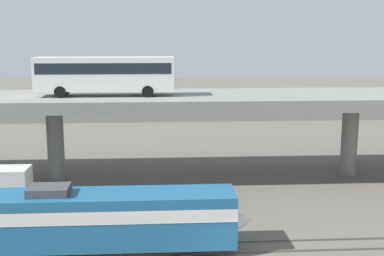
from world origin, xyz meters
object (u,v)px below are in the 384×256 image
Objects in this scene: transit_bus_on_overpass at (105,72)px; parked_car_3 at (47,104)px; parked_car_1 at (334,100)px; parked_car_0 at (275,101)px; parked_car_5 at (30,102)px; parked_car_4 at (212,102)px; parked_car_2 at (352,102)px; train_locomotive at (112,217)px.

transit_bus_on_overpass reaches higher than parked_car_3.
parked_car_3 is (-46.55, -2.80, -0.00)m from parked_car_1.
parked_car_0 is at bearing 2.08° from parked_car_3.
transit_bus_on_overpass is at bearing 56.86° from parked_car_0.
parked_car_1 and parked_car_5 have the same top height.
parked_car_3 is 25.97m from parked_car_4.
parked_car_4 is at bearing 176.65° from parked_car_5.
parked_car_1 and parked_car_2 have the same top height.
parked_car_1 and parked_car_4 have the same top height.
train_locomotive is 3.79× the size of parked_car_1.
parked_car_2 is at bearing 178.05° from parked_car_4.
parked_car_2 and parked_car_5 have the same top height.
parked_car_2 is (33.90, 49.69, 0.20)m from train_locomotive.
parked_car_0 is 39.50m from parked_car_5.
parked_car_3 and parked_car_4 have the same top height.
transit_bus_on_overpass is 50.60m from parked_car_1.
transit_bus_on_overpass is 2.57× the size of parked_car_1.
parked_car_4 is at bearing 69.72° from transit_bus_on_overpass.
train_locomotive reaches higher than parked_car_2.
transit_bus_on_overpass is 2.86× the size of parked_car_0.
parked_car_0 is (21.46, 50.90, 0.20)m from train_locomotive.
parked_car_3 is at bearing 141.51° from parked_car_5.
parked_car_4 is (13.00, 35.20, -7.38)m from transit_bus_on_overpass.
parked_car_4 is at bearing 77.50° from train_locomotive.
transit_bus_on_overpass is 50.15m from parked_car_2.
parked_car_2 is at bearing 0.13° from parked_car_3.
train_locomotive is at bearing 109.06° from parked_car_5.
transit_bus_on_overpass is 2.60× the size of parked_car_4.
train_locomotive is 3.80× the size of parked_car_3.
parked_car_1 is at bearing 47.85° from transit_bus_on_overpass.
parked_car_5 is (-29.22, 1.71, -0.00)m from parked_car_4.
parked_car_2 is 0.92× the size of parked_car_3.
parked_car_0 is 0.90× the size of parked_car_3.
parked_car_0 is 0.94× the size of parked_car_5.
parked_car_0 is 36.24m from parked_car_3.
parked_car_4 is 29.27m from parked_car_5.
parked_car_5 is at bearing -2.74° from parked_car_2.
parked_car_0 and parked_car_1 have the same top height.
parked_car_1 and parked_car_3 have the same top height.
parked_car_2 is at bearing 55.70° from train_locomotive.
parked_car_4 is (-22.71, 0.77, -0.00)m from parked_car_2.
parked_car_5 is at bearing 113.71° from transit_bus_on_overpass.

